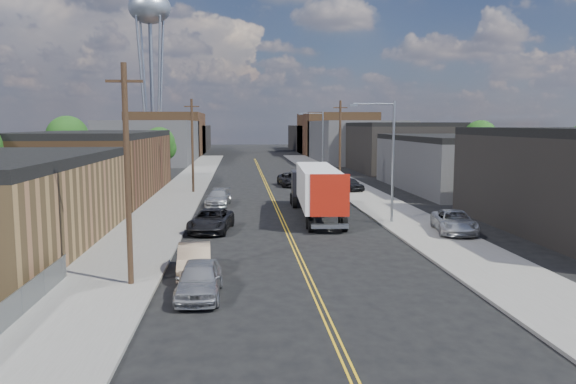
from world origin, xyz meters
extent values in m
plane|color=black|center=(0.00, 60.00, 0.00)|extent=(260.00, 260.00, 0.00)
cube|color=gold|center=(0.00, 45.00, 0.01)|extent=(0.32, 120.00, 0.01)
cube|color=slate|center=(-9.50, 45.00, 0.07)|extent=(5.00, 140.00, 0.15)
cube|color=slate|center=(9.50, 45.00, 0.07)|extent=(5.00, 140.00, 0.15)
cube|color=brown|center=(-18.00, 44.00, 3.00)|extent=(12.00, 26.00, 6.00)
cube|color=black|center=(-18.00, 44.00, 6.30)|extent=(12.00, 26.00, 0.60)
cube|color=navy|center=(15.20, 20.00, 3.60)|extent=(0.30, 20.00, 0.80)
cube|color=#393A3C|center=(22.00, 46.00, 2.75)|extent=(14.00, 24.00, 5.50)
cube|color=black|center=(22.00, 46.00, 5.80)|extent=(14.00, 24.00, 0.60)
cube|color=black|center=(22.00, 72.00, 3.50)|extent=(14.00, 22.00, 7.00)
cube|color=black|center=(22.00, 72.00, 7.30)|extent=(14.00, 22.00, 0.60)
cube|color=#393A3C|center=(-20.00, 95.00, 4.00)|extent=(16.00, 30.00, 8.00)
cube|color=#393A3C|center=(20.00, 95.00, 4.00)|extent=(16.00, 30.00, 8.00)
cube|color=brown|center=(-20.00, 120.00, 5.00)|extent=(16.00, 26.00, 10.00)
cube|color=brown|center=(20.00, 120.00, 5.00)|extent=(16.00, 26.00, 10.00)
cube|color=black|center=(-20.00, 140.00, 3.50)|extent=(16.00, 40.00, 7.00)
cube|color=black|center=(20.00, 140.00, 3.50)|extent=(16.00, 40.00, 7.00)
cylinder|color=gray|center=(-22.00, 110.00, 15.00)|extent=(0.80, 0.80, 30.00)
cylinder|color=gray|center=(-23.76, 108.24, 15.00)|extent=(1.94, 1.94, 29.98)
cylinder|color=gray|center=(-20.24, 108.24, 15.00)|extent=(1.94, 1.94, 29.98)
cylinder|color=gray|center=(-23.76, 111.76, 15.00)|extent=(1.94, 1.94, 29.98)
cylinder|color=gray|center=(-20.24, 111.76, 15.00)|extent=(1.94, 1.94, 29.98)
ellipsoid|color=#9EA8B2|center=(-22.00, 110.00, 32.00)|extent=(9.00, 9.00, 6.75)
cylinder|color=gray|center=(8.00, 25.00, 4.50)|extent=(0.18, 0.18, 9.00)
cylinder|color=gray|center=(6.50, 25.00, 8.80)|extent=(3.00, 0.12, 0.12)
cube|color=gray|center=(5.00, 25.00, 8.70)|extent=(0.60, 0.25, 0.18)
cylinder|color=gray|center=(8.00, 60.00, 4.50)|extent=(0.18, 0.18, 9.00)
cylinder|color=gray|center=(6.50, 60.00, 8.80)|extent=(3.00, 0.12, 0.12)
cube|color=gray|center=(5.00, 60.00, 8.70)|extent=(0.60, 0.25, 0.18)
cylinder|color=black|center=(-8.20, 10.00, 5.00)|extent=(0.26, 0.26, 10.00)
cube|color=black|center=(-8.20, 10.00, 9.20)|extent=(1.60, 0.12, 0.12)
cylinder|color=black|center=(-8.20, 45.00, 5.00)|extent=(0.26, 0.26, 10.00)
cube|color=black|center=(-8.20, 45.00, 9.20)|extent=(1.60, 0.12, 0.12)
cylinder|color=black|center=(8.20, 48.00, 5.00)|extent=(0.26, 0.26, 10.00)
cube|color=black|center=(8.20, 48.00, 9.20)|extent=(1.60, 0.12, 0.12)
cylinder|color=black|center=(-24.00, 55.00, 2.25)|extent=(0.36, 0.36, 4.50)
sphere|color=#193A0F|center=(-24.00, 55.00, 5.85)|extent=(5.04, 5.04, 5.04)
sphere|color=#193A0F|center=(-23.40, 55.30, 4.95)|extent=(3.96, 3.96, 3.96)
sphere|color=#193A0F|center=(-24.50, 54.60, 5.22)|extent=(3.60, 3.60, 3.60)
cylinder|color=black|center=(-14.00, 62.00, 1.88)|extent=(0.36, 0.36, 3.75)
sphere|color=#193A0F|center=(-14.00, 62.00, 4.88)|extent=(4.20, 4.20, 4.20)
sphere|color=#193A0F|center=(-13.40, 62.30, 4.12)|extent=(3.30, 3.30, 3.30)
sphere|color=#193A0F|center=(-14.50, 61.60, 4.35)|extent=(3.00, 3.00, 3.00)
cylinder|color=black|center=(30.00, 60.00, 2.12)|extent=(0.36, 0.36, 4.25)
sphere|color=#193A0F|center=(30.00, 60.00, 5.53)|extent=(4.76, 4.76, 4.76)
sphere|color=#193A0F|center=(30.60, 60.30, 4.68)|extent=(3.74, 3.74, 3.74)
sphere|color=#193A0F|center=(29.50, 59.60, 4.93)|extent=(3.40, 3.40, 3.40)
cube|color=silver|center=(2.73, 27.37, 2.63)|extent=(3.28, 12.28, 2.84)
cube|color=maroon|center=(2.73, 21.29, 2.63)|extent=(2.66, 0.26, 2.86)
cube|color=gray|center=(2.73, 21.29, 0.56)|extent=(2.53, 0.73, 0.25)
cube|color=black|center=(2.73, 34.86, 1.57)|extent=(2.70, 3.37, 3.14)
cylinder|color=black|center=(2.73, 22.69, 0.51)|extent=(2.68, 1.15, 1.01)
cylinder|color=black|center=(2.73, 34.86, 0.51)|extent=(2.58, 1.15, 1.01)
imported|color=#9C9DA1|center=(-5.00, 8.17, 0.78)|extent=(1.92, 4.63, 1.57)
imported|color=#987E64|center=(-5.49, 11.83, 0.75)|extent=(1.86, 4.61, 1.49)
imported|color=black|center=(-5.23, 22.98, 0.77)|extent=(3.29, 5.84, 1.54)
imported|color=#A1A4A6|center=(-5.18, 35.39, 0.71)|extent=(2.46, 5.08, 1.43)
imported|color=#B1B3B7|center=(11.00, 20.43, 0.89)|extent=(3.38, 5.70, 1.49)
imported|color=black|center=(8.78, 44.59, 0.85)|extent=(2.83, 4.44, 1.41)
imported|color=black|center=(2.84, 50.95, 0.79)|extent=(3.09, 5.89, 1.58)
camera|label=1|loc=(-3.23, -15.30, 7.34)|focal=35.00mm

